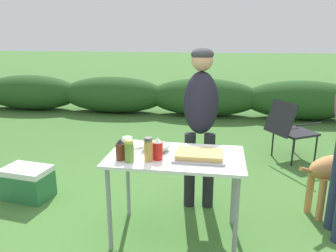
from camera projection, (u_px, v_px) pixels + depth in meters
ground_plane at (175, 235)px, 2.85m from camera, size 60.00×60.00×0.00m
shrub_hedge at (204, 97)px, 6.97m from camera, size 14.40×0.90×0.79m
folding_table at (176, 164)px, 2.67m from camera, size 1.10×0.64×0.74m
food_tray at (199, 155)px, 2.58m from camera, size 0.41×0.29×0.06m
plate_stack at (134, 145)px, 2.87m from camera, size 0.21×0.21×0.02m
mixing_bowl at (155, 146)px, 2.75m from camera, size 0.24×0.24×0.07m
paper_cup_stack at (127, 145)px, 2.69m from camera, size 0.08×0.08×0.13m
ketchup_bottle at (158, 149)px, 2.55m from camera, size 0.08×0.08×0.18m
bbq_sauce_bottle at (121, 150)px, 2.54m from camera, size 0.08×0.08×0.17m
spice_jar at (148, 150)px, 2.51m from camera, size 0.07×0.07×0.19m
relish_jar at (129, 151)px, 2.50m from camera, size 0.07×0.07×0.18m
standing_person_in_olive_jacket at (201, 109)px, 3.19m from camera, size 0.36×0.48×1.56m
camp_chair_green_behind_table at (290, 127)px, 4.44m from camera, size 0.74×0.70×0.83m
cooler_box at (28, 183)px, 3.47m from camera, size 0.52×0.38×0.34m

